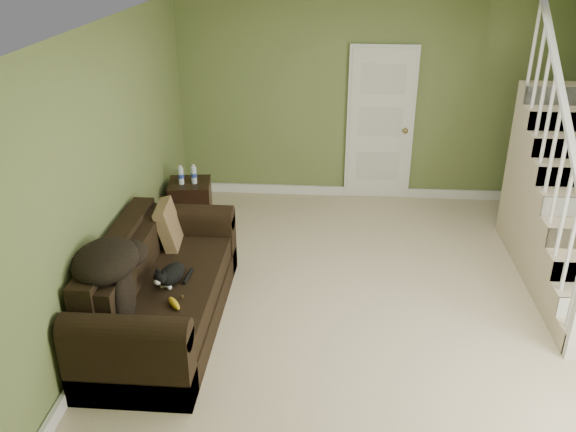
% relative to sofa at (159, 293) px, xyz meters
% --- Properties ---
extents(floor, '(5.00, 5.50, 0.01)m').
position_rel_sofa_xyz_m(floor, '(2.02, 0.42, -0.34)').
color(floor, tan).
rests_on(floor, ground).
extents(ceiling, '(5.00, 5.50, 0.01)m').
position_rel_sofa_xyz_m(ceiling, '(2.02, 0.42, 2.26)').
color(ceiling, white).
rests_on(ceiling, wall_back).
extents(wall_back, '(5.00, 0.04, 2.60)m').
position_rel_sofa_xyz_m(wall_back, '(2.02, 3.17, 0.96)').
color(wall_back, olive).
rests_on(wall_back, floor).
extents(wall_front, '(5.00, 0.04, 2.60)m').
position_rel_sofa_xyz_m(wall_front, '(2.02, -2.33, 0.96)').
color(wall_front, olive).
rests_on(wall_front, floor).
extents(wall_left, '(0.04, 5.50, 2.60)m').
position_rel_sofa_xyz_m(wall_left, '(-0.48, 0.42, 0.96)').
color(wall_left, olive).
rests_on(wall_left, floor).
extents(baseboard_back, '(5.00, 0.04, 0.12)m').
position_rel_sofa_xyz_m(baseboard_back, '(2.02, 3.14, -0.28)').
color(baseboard_back, white).
rests_on(baseboard_back, floor).
extents(baseboard_left, '(0.04, 5.50, 0.12)m').
position_rel_sofa_xyz_m(baseboard_left, '(-0.45, 0.42, -0.28)').
color(baseboard_left, white).
rests_on(baseboard_left, floor).
extents(door, '(0.86, 0.12, 2.02)m').
position_rel_sofa_xyz_m(door, '(2.12, 3.12, 0.67)').
color(door, white).
rests_on(door, floor).
extents(staircase, '(1.00, 2.51, 2.82)m').
position_rel_sofa_xyz_m(staircase, '(4.01, 1.38, 0.30)').
color(staircase, tan).
rests_on(staircase, floor).
extents(sofa, '(0.97, 2.24, 0.88)m').
position_rel_sofa_xyz_m(sofa, '(0.00, 0.00, 0.00)').
color(sofa, black).
rests_on(sofa, floor).
extents(side_table, '(0.55, 0.55, 0.81)m').
position_rel_sofa_xyz_m(side_table, '(-0.16, 2.03, -0.04)').
color(side_table, black).
rests_on(side_table, floor).
extents(cat, '(0.27, 0.49, 0.23)m').
position_rel_sofa_xyz_m(cat, '(0.15, -0.08, 0.23)').
color(cat, black).
rests_on(cat, sofa).
extents(banana, '(0.16, 0.20, 0.06)m').
position_rel_sofa_xyz_m(banana, '(0.26, -0.41, 0.17)').
color(banana, yellow).
rests_on(banana, sofa).
extents(throw_pillow, '(0.25, 0.46, 0.46)m').
position_rel_sofa_xyz_m(throw_pillow, '(-0.05, 0.68, 0.33)').
color(throw_pillow, '#4E311F').
rests_on(throw_pillow, sofa).
extents(throw_blanket, '(0.64, 0.76, 0.27)m').
position_rel_sofa_xyz_m(throw_blanket, '(-0.25, -0.46, 0.58)').
color(throw_blanket, black).
rests_on(throw_blanket, sofa).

